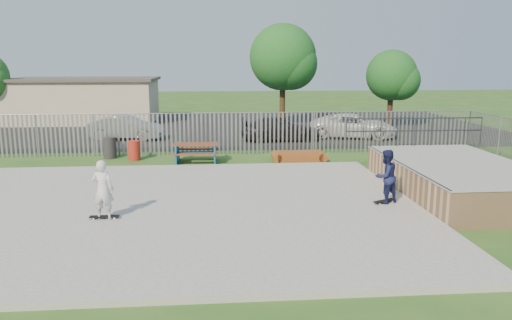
{
  "coord_description": "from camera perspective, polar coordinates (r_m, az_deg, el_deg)",
  "views": [
    {
      "loc": [
        1.4,
        -14.56,
        4.41
      ],
      "look_at": [
        2.8,
        2.0,
        1.1
      ],
      "focal_mm": 35.0,
      "sensor_mm": 36.0,
      "label": 1
    }
  ],
  "objects": [
    {
      "name": "funbox",
      "position": [
        22.42,
        4.93,
        0.41
      ],
      "size": [
        2.02,
        1.02,
        0.4
      ],
      "rotation": [
        0.0,
        0.0,
        -0.0
      ],
      "color": "brown",
      "rests_on": "ground"
    },
    {
      "name": "trash_bin_red",
      "position": [
        23.13,
        -13.75,
        1.07
      ],
      "size": [
        0.53,
        0.53,
        0.89
      ],
      "primitive_type": "cylinder",
      "color": "#A22519",
      "rests_on": "ground"
    },
    {
      "name": "picnic_table",
      "position": [
        22.17,
        -6.85,
        0.83
      ],
      "size": [
        2.02,
        1.67,
        0.84
      ],
      "rotation": [
        0.0,
        0.0,
        -0.02
      ],
      "color": "brown",
      "rests_on": "ground"
    },
    {
      "name": "fence",
      "position": [
        19.45,
        -5.92,
        1.11
      ],
      "size": [
        26.04,
        16.02,
        2.0
      ],
      "color": "gray",
      "rests_on": "ground"
    },
    {
      "name": "tree_mid",
      "position": [
        34.19,
        3.08,
        11.64
      ],
      "size": [
        4.47,
        4.47,
        6.89
      ],
      "color": "#412F1A",
      "rests_on": "ground"
    },
    {
      "name": "parking_lot",
      "position": [
        33.88,
        -7.16,
        3.72
      ],
      "size": [
        40.0,
        18.0,
        0.02
      ],
      "primitive_type": "cube",
      "color": "black",
      "rests_on": "ground"
    },
    {
      "name": "concrete_slab",
      "position": [
        15.26,
        -9.93,
        -5.42
      ],
      "size": [
        15.0,
        12.0,
        0.15
      ],
      "primitive_type": "cube",
      "color": "gray",
      "rests_on": "ground"
    },
    {
      "name": "skater_navy",
      "position": [
        15.6,
        14.61,
        -1.84
      ],
      "size": [
        1.0,
        0.92,
        1.65
      ],
      "primitive_type": "imported",
      "rotation": [
        0.0,
        0.0,
        3.61
      ],
      "color": "#161B44",
      "rests_on": "concrete_slab"
    },
    {
      "name": "car_silver",
      "position": [
        29.22,
        -14.64,
        3.6
      ],
      "size": [
        4.27,
        1.97,
        1.35
      ],
      "primitive_type": "imported",
      "rotation": [
        0.0,
        0.0,
        1.44
      ],
      "color": "#ADADB2",
      "rests_on": "parking_lot"
    },
    {
      "name": "building",
      "position": [
        38.82,
        -18.95,
        6.53
      ],
      "size": [
        10.4,
        6.4,
        3.2
      ],
      "color": "beige",
      "rests_on": "ground"
    },
    {
      "name": "quarter_pipe",
      "position": [
        18.0,
        22.07,
        -1.94
      ],
      "size": [
        5.5,
        7.05,
        2.19
      ],
      "color": "tan",
      "rests_on": "ground"
    },
    {
      "name": "trash_bin_grey",
      "position": [
        23.87,
        -16.37,
        1.36
      ],
      "size": [
        0.59,
        0.59,
        0.98
      ],
      "primitive_type": "cylinder",
      "color": "#29292C",
      "rests_on": "ground"
    },
    {
      "name": "car_white",
      "position": [
        29.52,
        11.07,
        3.85
      ],
      "size": [
        5.38,
        3.52,
        1.38
      ],
      "primitive_type": "imported",
      "rotation": [
        0.0,
        0.0,
        1.3
      ],
      "color": "white",
      "rests_on": "parking_lot"
    },
    {
      "name": "skateboard_b",
      "position": [
        14.41,
        -16.93,
        -6.28
      ],
      "size": [
        0.81,
        0.22,
        0.08
      ],
      "rotation": [
        0.0,
        0.0,
        0.03
      ],
      "color": "black",
      "rests_on": "concrete_slab"
    },
    {
      "name": "skater_white",
      "position": [
        14.2,
        -17.11,
        -3.25
      ],
      "size": [
        0.65,
        0.48,
        1.65
      ],
      "primitive_type": "imported",
      "rotation": [
        0.0,
        0.0,
        3.0
      ],
      "color": "silver",
      "rests_on": "concrete_slab"
    },
    {
      "name": "skateboard_a",
      "position": [
        15.79,
        14.47,
        -4.61
      ],
      "size": [
        0.8,
        0.54,
        0.08
      ],
      "rotation": [
        0.0,
        0.0,
        0.47
      ],
      "color": "black",
      "rests_on": "concrete_slab"
    },
    {
      "name": "tree_right",
      "position": [
        34.57,
        15.24,
        9.3
      ],
      "size": [
        3.34,
        3.34,
        5.15
      ],
      "color": "#44241B",
      "rests_on": "ground"
    },
    {
      "name": "car_dark",
      "position": [
        27.91,
        2.81,
        3.54
      ],
      "size": [
        4.5,
        1.93,
        1.29
      ],
      "primitive_type": "imported",
      "rotation": [
        0.0,
        0.0,
        1.6
      ],
      "color": "black",
      "rests_on": "parking_lot"
    },
    {
      "name": "ground",
      "position": [
        15.28,
        -9.92,
        -5.69
      ],
      "size": [
        120.0,
        120.0,
        0.0
      ],
      "primitive_type": "plane",
      "color": "#26551D",
      "rests_on": "ground"
    }
  ]
}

